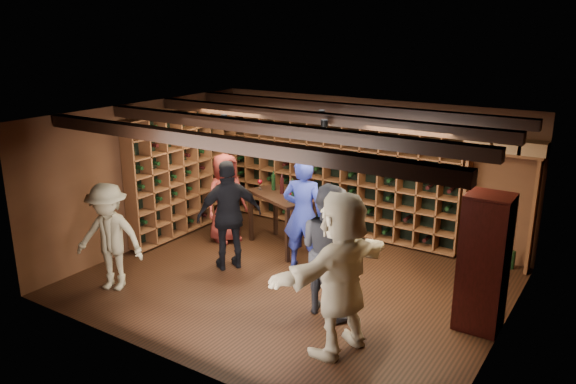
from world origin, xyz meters
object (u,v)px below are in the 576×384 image
Objects in this scene: guest_khaki at (109,237)px; tasting_table at (281,201)px; guest_beige at (341,273)px; guest_woman_black at (229,215)px; man_blue_shirt at (303,214)px; man_grey_suit at (328,250)px; display_cabinet at (483,265)px; guest_red_floral at (226,198)px.

guest_khaki reaches higher than tasting_table.
guest_woman_black is at bearing -98.79° from guest_beige.
man_blue_shirt is 2.44m from guest_beige.
man_grey_suit is 2.38m from tasting_table.
guest_woman_black is at bearing -176.07° from display_cabinet.
display_cabinet is 1.09× the size of guest_khaki.
man_blue_shirt is 0.90m from tasting_table.
guest_beige is (0.57, -0.74, 0.09)m from man_grey_suit.
guest_red_floral is at bearing -25.13° from man_blue_shirt.
man_blue_shirt reaches higher than display_cabinet.
man_blue_shirt is 1.12× the size of guest_khaki.
guest_khaki is 2.92m from tasting_table.
man_blue_shirt is at bearing 27.95° from guest_khaki.
guest_red_floral is 3.94m from guest_beige.
man_grey_suit is 1.12× the size of guest_khaki.
guest_khaki is (-1.00, -1.52, -0.08)m from guest_woman_black.
guest_woman_black is (-3.82, -0.26, 0.02)m from display_cabinet.
guest_red_floral is at bearing -100.71° from guest_woman_black.
man_blue_shirt is 1.02× the size of guest_woman_black.
guest_beige is (2.57, -1.17, 0.11)m from guest_woman_black.
guest_woman_black is 1.24× the size of tasting_table.
guest_beige is at bearing -131.10° from display_cabinet.
guest_red_floral is 2.41m from guest_khaki.
guest_beige reaches higher than display_cabinet.
guest_beige is at bearing -102.16° from guest_red_floral.
guest_khaki is at bearing 37.30° from man_grey_suit.
man_grey_suit is at bearing -95.94° from guest_red_floral.
guest_red_floral is at bearing 172.34° from display_cabinet.
guest_beige reaches higher than guest_woman_black.
guest_beige is at bearing -21.58° from tasting_table.
man_grey_suit is 1.12× the size of guest_red_floral.
guest_woman_black reaches higher than guest_red_floral.
man_blue_shirt is at bearing -10.72° from tasting_table.
guest_woman_black is (-2.00, 0.43, -0.02)m from man_grey_suit.
guest_beige reaches higher than man_blue_shirt.
man_grey_suit is 1.27× the size of tasting_table.
display_cabinet is 0.98× the size of man_blue_shirt.
guest_woman_black is 1.16m from tasting_table.
guest_khaki is at bearing -165.71° from guest_red_floral.
man_grey_suit is (-1.82, -0.69, 0.04)m from display_cabinet.
man_blue_shirt is 2.92m from guest_khaki.
tasting_table is at bearing 166.31° from display_cabinet.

